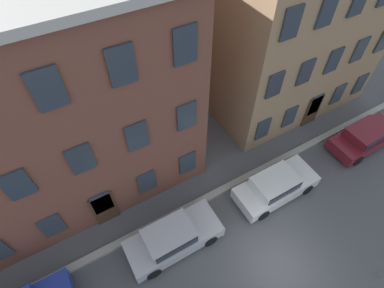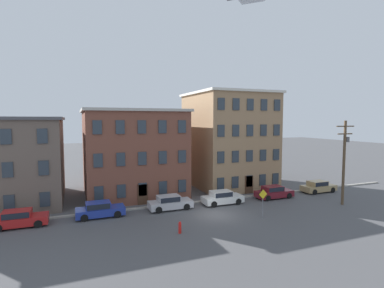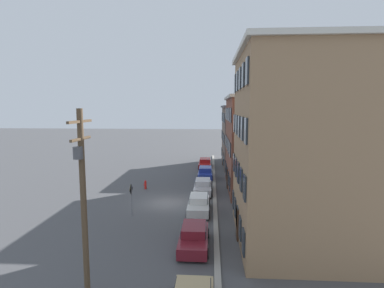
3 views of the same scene
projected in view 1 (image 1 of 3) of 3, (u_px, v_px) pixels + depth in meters
ground_plane at (278, 266)px, 13.47m from camera, size 200.00×200.00×0.00m
kerb_strip at (222, 190)px, 15.89m from camera, size 56.00×0.36×0.16m
apartment_midblock at (44, 72)px, 14.12m from camera, size 11.70×11.91×10.28m
car_silver at (172, 237)px, 13.54m from camera, size 4.40×1.92×1.43m
car_white at (275, 185)px, 15.28m from camera, size 4.40×1.92×1.43m
car_maroon at (365, 136)px, 17.39m from camera, size 4.40×1.92×1.43m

